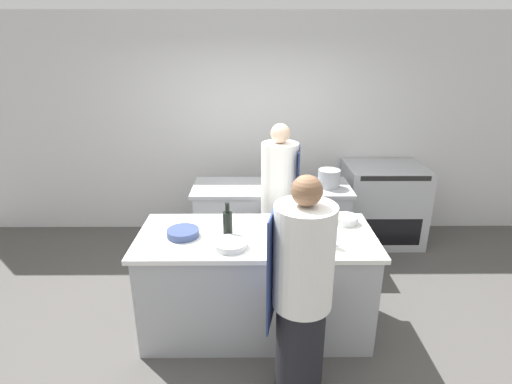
{
  "coord_description": "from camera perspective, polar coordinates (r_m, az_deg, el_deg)",
  "views": [
    {
      "loc": [
        -0.02,
        -3.01,
        2.41
      ],
      "look_at": [
        0.0,
        0.35,
        1.17
      ],
      "focal_mm": 28.0,
      "sensor_mm": 36.0,
      "label": 1
    }
  ],
  "objects": [
    {
      "name": "wall_back",
      "position": [
        5.24,
        -0.13,
        9.19
      ],
      "size": [
        8.0,
        0.06,
        2.8
      ],
      "color": "silver",
      "rests_on": "ground_plane"
    },
    {
      "name": "oven_range",
      "position": [
        5.35,
        17.56,
        -1.61
      ],
      "size": [
        0.97,
        0.74,
        1.0
      ],
      "color": "#A8AAAF",
      "rests_on": "ground_plane"
    },
    {
      "name": "bottle_olive_oil",
      "position": [
        3.2,
        10.55,
        -6.17
      ],
      "size": [
        0.07,
        0.07,
        0.22
      ],
      "color": "#19471E",
      "rests_on": "prep_counter"
    },
    {
      "name": "bottle_vinegar",
      "position": [
        3.29,
        -4.06,
        -4.46
      ],
      "size": [
        0.08,
        0.08,
        0.3
      ],
      "color": "black",
      "rests_on": "prep_counter"
    },
    {
      "name": "pass_counter",
      "position": [
        4.66,
        2.15,
        -4.43
      ],
      "size": [
        1.77,
        0.66,
        0.92
      ],
      "color": "#A8AAAF",
      "rests_on": "ground_plane"
    },
    {
      "name": "bowl_prep_small",
      "position": [
        3.37,
        -10.39,
        -5.76
      ],
      "size": [
        0.27,
        0.27,
        0.06
      ],
      "color": "navy",
      "rests_on": "prep_counter"
    },
    {
      "name": "ground_plane",
      "position": [
        3.86,
        0.03,
        -18.37
      ],
      "size": [
        16.0,
        16.0,
        0.0
      ],
      "primitive_type": "plane",
      "color": "#4C4947"
    },
    {
      "name": "bottle_cooking_oil",
      "position": [
        3.42,
        6.9,
        -3.99
      ],
      "size": [
        0.07,
        0.07,
        0.25
      ],
      "color": "#2D5175",
      "rests_on": "prep_counter"
    },
    {
      "name": "cutting_board",
      "position": [
        3.36,
        12.87,
        -6.5
      ],
      "size": [
        0.28,
        0.25,
        0.01
      ],
      "color": "white",
      "rests_on": "prep_counter"
    },
    {
      "name": "bowl_mixing_large",
      "position": [
        3.64,
        12.73,
        -3.85
      ],
      "size": [
        0.22,
        0.22,
        0.07
      ],
      "color": "#B7BABC",
      "rests_on": "prep_counter"
    },
    {
      "name": "stockpot",
      "position": [
        4.5,
        10.38,
        1.92
      ],
      "size": [
        0.24,
        0.24,
        0.2
      ],
      "color": "#A8AAAF",
      "rests_on": "pass_counter"
    },
    {
      "name": "chef_at_prep_near",
      "position": [
        2.77,
        6.5,
        -14.5
      ],
      "size": [
        0.44,
        0.43,
        1.68
      ],
      "rotation": [
        0.0,
        0.0,
        1.37
      ],
      "color": "black",
      "rests_on": "ground_plane"
    },
    {
      "name": "chef_at_stove",
      "position": [
        4.1,
        3.33,
        -2.07
      ],
      "size": [
        0.4,
        0.38,
        1.71
      ],
      "rotation": [
        0.0,
        0.0,
        -1.71
      ],
      "color": "black",
      "rests_on": "ground_plane"
    },
    {
      "name": "bottle_wine",
      "position": [
        3.15,
        4.92,
        -6.23
      ],
      "size": [
        0.09,
        0.09,
        0.23
      ],
      "color": "#B2A84C",
      "rests_on": "prep_counter"
    },
    {
      "name": "prep_counter",
      "position": [
        3.59,
        0.04,
        -12.63
      ],
      "size": [
        1.99,
        0.87,
        0.92
      ],
      "color": "#A8AAAF",
      "rests_on": "ground_plane"
    },
    {
      "name": "bowl_ceramic_blue",
      "position": [
        3.15,
        -3.67,
        -7.48
      ],
      "size": [
        0.27,
        0.27,
        0.05
      ],
      "color": "#B7BABC",
      "rests_on": "prep_counter"
    }
  ]
}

